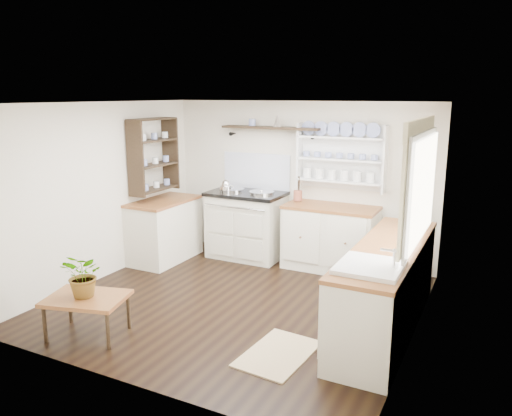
{
  "coord_description": "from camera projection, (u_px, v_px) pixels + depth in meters",
  "views": [
    {
      "loc": [
        2.67,
        -4.8,
        2.4
      ],
      "look_at": [
        0.13,
        0.25,
        1.1
      ],
      "focal_mm": 35.0,
      "sensor_mm": 36.0,
      "label": 1
    }
  ],
  "objects": [
    {
      "name": "back_cabinets",
      "position": [
        330.0,
        237.0,
        6.91
      ],
      "size": [
        1.27,
        0.63,
        0.9
      ],
      "color": "beige",
      "rests_on": "floor"
    },
    {
      "name": "right_cabinets",
      "position": [
        386.0,
        287.0,
        5.12
      ],
      "size": [
        0.62,
        2.43,
        0.9
      ],
      "color": "beige",
      "rests_on": "floor"
    },
    {
      "name": "wall_back",
      "position": [
        299.0,
        181.0,
        7.28
      ],
      "size": [
        4.0,
        0.02,
        2.3
      ],
      "primitive_type": "cube",
      "color": "#EDE4CD",
      "rests_on": "ground"
    },
    {
      "name": "floor_rug",
      "position": [
        278.0,
        354.0,
        4.69
      ],
      "size": [
        0.62,
        0.89,
        0.02
      ],
      "primitive_type": "cube",
      "rotation": [
        0.0,
        0.0,
        -0.08
      ],
      "color": "#A1805D",
      "rests_on": "floor"
    },
    {
      "name": "utensil_crock",
      "position": [
        298.0,
        196.0,
        7.09
      ],
      "size": [
        0.12,
        0.12,
        0.14
      ],
      "primitive_type": "cylinder",
      "color": "brown",
      "rests_on": "back_cabinets"
    },
    {
      "name": "high_shelf",
      "position": [
        271.0,
        128.0,
        7.18
      ],
      "size": [
        1.5,
        0.29,
        0.16
      ],
      "color": "black",
      "rests_on": "wall_back"
    },
    {
      "name": "belfast_sink",
      "position": [
        370.0,
        279.0,
        4.39
      ],
      "size": [
        0.55,
        0.6,
        0.45
      ],
      "color": "white",
      "rests_on": "right_cabinets"
    },
    {
      "name": "left_cabinets",
      "position": [
        165.0,
        229.0,
        7.3
      ],
      "size": [
        0.62,
        1.13,
        0.9
      ],
      "color": "beige",
      "rests_on": "floor"
    },
    {
      "name": "ceiling",
      "position": [
        235.0,
        103.0,
        5.37
      ],
      "size": [
        4.0,
        3.8,
        0.01
      ],
      "primitive_type": "cube",
      "color": "white",
      "rests_on": "wall_back"
    },
    {
      "name": "aga_cooker",
      "position": [
        247.0,
        224.0,
        7.44
      ],
      "size": [
        1.11,
        0.77,
        1.02
      ],
      "color": "beige",
      "rests_on": "floor"
    },
    {
      "name": "wall_left",
      "position": [
        102.0,
        192.0,
        6.5
      ],
      "size": [
        0.02,
        3.8,
        2.3
      ],
      "primitive_type": "cube",
      "color": "#EDE4CD",
      "rests_on": "ground"
    },
    {
      "name": "potted_plant",
      "position": [
        84.0,
        275.0,
        4.93
      ],
      "size": [
        0.42,
        0.37,
        0.46
      ],
      "primitive_type": "imported",
      "rotation": [
        0.0,
        0.0,
        -0.04
      ],
      "color": "#3F7233",
      "rests_on": "center_table"
    },
    {
      "name": "center_table",
      "position": [
        87.0,
        301.0,
        4.99
      ],
      "size": [
        0.89,
        0.74,
        0.42
      ],
      "rotation": [
        0.0,
        0.0,
        0.27
      ],
      "color": "brown",
      "rests_on": "floor"
    },
    {
      "name": "kettle",
      "position": [
        226.0,
        188.0,
        7.33
      ],
      "size": [
        0.19,
        0.19,
        0.23
      ],
      "primitive_type": null,
      "color": "silver",
      "rests_on": "aga_cooker"
    },
    {
      "name": "floor",
      "position": [
        237.0,
        302.0,
        5.88
      ],
      "size": [
        4.0,
        3.8,
        0.01
      ],
      "primitive_type": "cube",
      "color": "black",
      "rests_on": "ground"
    },
    {
      "name": "wall_right",
      "position": [
        420.0,
        228.0,
        4.75
      ],
      "size": [
        0.02,
        3.8,
        2.3
      ],
      "primitive_type": "cube",
      "color": "#EDE4CD",
      "rests_on": "ground"
    },
    {
      "name": "plate_rack",
      "position": [
        342.0,
        156.0,
        6.87
      ],
      "size": [
        1.2,
        0.22,
        0.9
      ],
      "color": "white",
      "rests_on": "wall_back"
    },
    {
      "name": "left_shelving",
      "position": [
        154.0,
        154.0,
        7.12
      ],
      "size": [
        0.28,
        0.8,
        1.05
      ],
      "primitive_type": "cube",
      "color": "black",
      "rests_on": "wall_left"
    },
    {
      "name": "window",
      "position": [
        420.0,
        182.0,
        4.81
      ],
      "size": [
        0.08,
        1.55,
        1.22
      ],
      "color": "white",
      "rests_on": "wall_right"
    }
  ]
}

